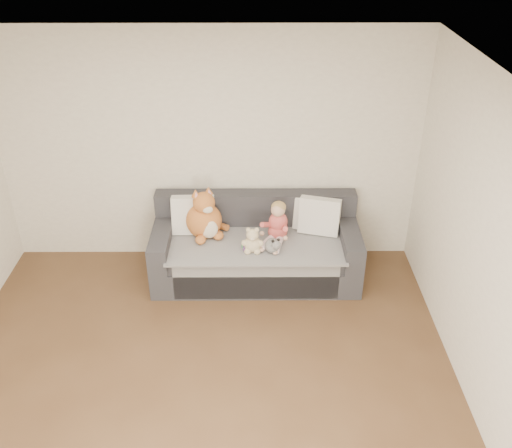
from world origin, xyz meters
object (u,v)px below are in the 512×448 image
(plush_cat, at_px, (205,218))
(sippy_cup, at_px, (246,245))
(sofa, at_px, (256,250))
(toddler, at_px, (277,225))
(teddy_bear, at_px, (253,242))

(plush_cat, xyz_separation_m, sippy_cup, (0.44, -0.30, -0.15))
(sofa, relative_size, toddler, 4.90)
(plush_cat, relative_size, teddy_bear, 2.05)
(toddler, relative_size, plush_cat, 0.77)
(toddler, height_order, plush_cat, plush_cat)
(toddler, xyz_separation_m, teddy_bear, (-0.26, -0.23, -0.07))
(toddler, xyz_separation_m, plush_cat, (-0.77, 0.09, 0.03))
(sofa, bearing_deg, teddy_bear, -97.44)
(toddler, bearing_deg, sofa, -171.68)
(sippy_cup, bearing_deg, sofa, 68.44)
(plush_cat, bearing_deg, sippy_cup, -58.68)
(toddler, bearing_deg, teddy_bear, -117.83)
(teddy_bear, bearing_deg, toddler, 44.17)
(sofa, xyz_separation_m, teddy_bear, (-0.04, -0.28, 0.28))
(sofa, bearing_deg, plush_cat, 175.55)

